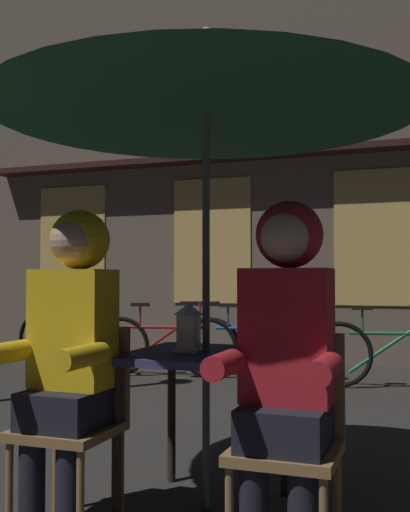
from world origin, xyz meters
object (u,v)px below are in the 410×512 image
(lantern, at_px, (189,326))
(person_right_hooded, at_px, (286,342))
(patio_umbrella, at_px, (206,78))
(chair_left, at_px, (76,414))
(cafe_table, at_px, (206,373))
(bicycle_fourth, at_px, (392,354))
(bicycle_second, at_px, (165,345))
(chair_right, at_px, (289,432))
(person_left_hooded, at_px, (70,334))
(bicycle_nearest, at_px, (66,341))
(bicycle_third, at_px, (254,347))

(lantern, height_order, person_right_hooded, person_right_hooded)
(patio_umbrella, distance_m, chair_left, 1.68)
(cafe_table, height_order, person_right_hooded, person_right_hooded)
(bicycle_fourth, bearing_deg, bicycle_second, -178.53)
(bicycle_second, bearing_deg, chair_right, -60.02)
(chair_left, height_order, person_left_hooded, person_left_hooded)
(chair_left, relative_size, bicycle_second, 0.53)
(lantern, relative_size, bicycle_nearest, 0.14)
(person_left_hooded, xyz_separation_m, bicycle_third, (-0.30, 4.10, -0.50))
(person_left_hooded, relative_size, bicycle_third, 0.84)
(chair_left, xyz_separation_m, person_right_hooded, (0.96, -0.06, 0.36))
(bicycle_fourth, bearing_deg, chair_right, -92.64)
(bicycle_third, bearing_deg, person_left_hooded, -85.83)
(cafe_table, distance_m, bicycle_nearest, 4.61)
(chair_left, relative_size, bicycle_fourth, 0.53)
(lantern, bearing_deg, bicycle_fourth, 78.36)
(chair_left, bearing_deg, bicycle_second, 108.19)
(patio_umbrella, distance_m, chair_right, 1.68)
(chair_right, height_order, bicycle_fourth, chair_right)
(bicycle_second, bearing_deg, patio_umbrella, -63.41)
(person_left_hooded, bearing_deg, person_right_hooded, 0.00)
(lantern, height_order, chair_left, lantern)
(bicycle_nearest, relative_size, bicycle_third, 0.99)
(bicycle_nearest, distance_m, bicycle_second, 1.26)
(bicycle_nearest, bearing_deg, bicycle_second, 0.86)
(chair_right, xyz_separation_m, bicycle_third, (-1.26, 4.05, -0.14))
(lantern, distance_m, chair_right, 0.75)
(chair_left, bearing_deg, person_left_hooded, -90.00)
(person_left_hooded, xyz_separation_m, bicycle_second, (-1.27, 3.92, -0.50))
(person_left_hooded, relative_size, bicycle_fourth, 0.85)
(lantern, height_order, bicycle_third, lantern)
(chair_right, bearing_deg, person_right_hooded, -90.00)
(person_left_hooded, xyz_separation_m, bicycle_nearest, (-2.53, 3.91, -0.50))
(lantern, distance_m, person_right_hooded, 0.69)
(person_right_hooded, bearing_deg, cafe_table, 138.43)
(bicycle_nearest, relative_size, bicycle_fourth, 0.99)
(patio_umbrella, distance_m, person_right_hooded, 1.37)
(lantern, height_order, bicycle_nearest, lantern)
(person_right_hooded, distance_m, bicycle_nearest, 5.26)
(bicycle_third, bearing_deg, patio_umbrella, -78.04)
(lantern, distance_m, bicycle_third, 3.81)
(person_left_hooded, distance_m, person_right_hooded, 0.96)
(person_left_hooded, bearing_deg, chair_right, 3.39)
(lantern, relative_size, bicycle_second, 0.14)
(bicycle_third, relative_size, bicycle_fourth, 1.00)
(cafe_table, xyz_separation_m, patio_umbrella, (0.00, 0.00, 1.42))
(cafe_table, bearing_deg, person_right_hooded, -41.57)
(person_left_hooded, xyz_separation_m, person_right_hooded, (0.96, 0.00, 0.00))
(chair_left, distance_m, person_right_hooded, 1.03)
(bicycle_second, bearing_deg, bicycle_third, 10.48)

